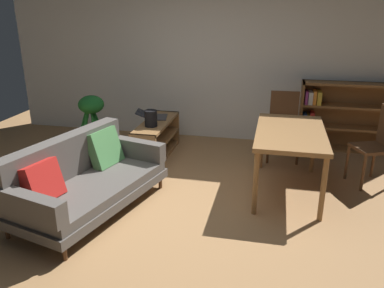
{
  "coord_description": "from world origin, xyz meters",
  "views": [
    {
      "loc": [
        1.05,
        -3.54,
        2.12
      ],
      "look_at": [
        0.17,
        0.48,
        0.64
      ],
      "focal_mm": 36.33,
      "sensor_mm": 36.0,
      "label": 1
    }
  ],
  "objects_px": {
    "open_laptop": "(153,116)",
    "desk_speaker": "(151,118)",
    "media_console": "(157,139)",
    "dining_table": "(290,137)",
    "bookshelf": "(340,116)",
    "dining_chair_near": "(284,121)",
    "fabric_couch": "(83,178)",
    "dining_chair_far": "(378,142)",
    "potted_floor_plant": "(92,119)"
  },
  "relations": [
    {
      "from": "potted_floor_plant",
      "to": "desk_speaker",
      "type": "bearing_deg",
      "value": -10.7
    },
    {
      "from": "potted_floor_plant",
      "to": "dining_table",
      "type": "height_order",
      "value": "potted_floor_plant"
    },
    {
      "from": "dining_table",
      "to": "potted_floor_plant",
      "type": "bearing_deg",
      "value": 165.33
    },
    {
      "from": "media_console",
      "to": "dining_chair_near",
      "type": "xyz_separation_m",
      "value": [
        1.81,
        0.31,
        0.29
      ]
    },
    {
      "from": "fabric_couch",
      "to": "dining_table",
      "type": "relative_size",
      "value": 1.39
    },
    {
      "from": "dining_chair_near",
      "to": "fabric_couch",
      "type": "bearing_deg",
      "value": -136.16
    },
    {
      "from": "potted_floor_plant",
      "to": "dining_chair_far",
      "type": "distance_m",
      "value": 3.93
    },
    {
      "from": "fabric_couch",
      "to": "open_laptop",
      "type": "relative_size",
      "value": 3.8
    },
    {
      "from": "dining_table",
      "to": "dining_chair_near",
      "type": "distance_m",
      "value": 1.11
    },
    {
      "from": "fabric_couch",
      "to": "dining_chair_far",
      "type": "distance_m",
      "value": 3.5
    },
    {
      "from": "open_laptop",
      "to": "dining_chair_near",
      "type": "height_order",
      "value": "dining_chair_near"
    },
    {
      "from": "potted_floor_plant",
      "to": "media_console",
      "type": "bearing_deg",
      "value": 2.21
    },
    {
      "from": "dining_chair_far",
      "to": "dining_table",
      "type": "bearing_deg",
      "value": -157.28
    },
    {
      "from": "media_console",
      "to": "potted_floor_plant",
      "type": "bearing_deg",
      "value": -177.79
    },
    {
      "from": "fabric_couch",
      "to": "bookshelf",
      "type": "height_order",
      "value": "bookshelf"
    },
    {
      "from": "dining_table",
      "to": "dining_chair_far",
      "type": "relative_size",
      "value": 1.41
    },
    {
      "from": "bookshelf",
      "to": "dining_table",
      "type": "bearing_deg",
      "value": -114.8
    },
    {
      "from": "fabric_couch",
      "to": "media_console",
      "type": "relative_size",
      "value": 1.54
    },
    {
      "from": "dining_chair_far",
      "to": "bookshelf",
      "type": "height_order",
      "value": "bookshelf"
    },
    {
      "from": "fabric_couch",
      "to": "dining_chair_near",
      "type": "relative_size",
      "value": 1.99
    },
    {
      "from": "open_laptop",
      "to": "dining_table",
      "type": "distance_m",
      "value": 2.21
    },
    {
      "from": "dining_table",
      "to": "media_console",
      "type": "bearing_deg",
      "value": 157.2
    },
    {
      "from": "open_laptop",
      "to": "fabric_couch",
      "type": "bearing_deg",
      "value": -95.56
    },
    {
      "from": "desk_speaker",
      "to": "dining_table",
      "type": "distance_m",
      "value": 1.95
    },
    {
      "from": "fabric_couch",
      "to": "dining_chair_far",
      "type": "height_order",
      "value": "dining_chair_far"
    },
    {
      "from": "desk_speaker",
      "to": "dining_table",
      "type": "xyz_separation_m",
      "value": [
        1.87,
        -0.56,
        0.05
      ]
    },
    {
      "from": "media_console",
      "to": "dining_table",
      "type": "distance_m",
      "value": 2.07
    },
    {
      "from": "desk_speaker",
      "to": "bookshelf",
      "type": "distance_m",
      "value": 2.88
    },
    {
      "from": "open_laptop",
      "to": "dining_chair_far",
      "type": "height_order",
      "value": "dining_chair_far"
    },
    {
      "from": "open_laptop",
      "to": "desk_speaker",
      "type": "relative_size",
      "value": 2.21
    },
    {
      "from": "media_console",
      "to": "desk_speaker",
      "type": "bearing_deg",
      "value": -90.6
    },
    {
      "from": "media_console",
      "to": "bookshelf",
      "type": "xyz_separation_m",
      "value": [
        2.64,
        0.9,
        0.26
      ]
    },
    {
      "from": "potted_floor_plant",
      "to": "bookshelf",
      "type": "relative_size",
      "value": 0.64
    },
    {
      "from": "dining_table",
      "to": "dining_chair_near",
      "type": "height_order",
      "value": "dining_chair_near"
    },
    {
      "from": "dining_table",
      "to": "bookshelf",
      "type": "xyz_separation_m",
      "value": [
        0.78,
        1.68,
        -0.16
      ]
    },
    {
      "from": "desk_speaker",
      "to": "bookshelf",
      "type": "xyz_separation_m",
      "value": [
        2.65,
        1.12,
        -0.11
      ]
    },
    {
      "from": "desk_speaker",
      "to": "dining_chair_far",
      "type": "relative_size",
      "value": 0.23
    },
    {
      "from": "media_console",
      "to": "dining_chair_near",
      "type": "relative_size",
      "value": 1.29
    },
    {
      "from": "fabric_couch",
      "to": "dining_chair_near",
      "type": "bearing_deg",
      "value": 43.84
    },
    {
      "from": "media_console",
      "to": "dining_chair_far",
      "type": "xyz_separation_m",
      "value": [
        2.93,
        -0.34,
        0.29
      ]
    },
    {
      "from": "media_console",
      "to": "bookshelf",
      "type": "bearing_deg",
      "value": 18.75
    },
    {
      "from": "open_laptop",
      "to": "desk_speaker",
      "type": "xyz_separation_m",
      "value": [
        0.11,
        -0.43,
        0.09
      ]
    },
    {
      "from": "potted_floor_plant",
      "to": "dining_chair_far",
      "type": "height_order",
      "value": "dining_chair_far"
    },
    {
      "from": "fabric_couch",
      "to": "desk_speaker",
      "type": "bearing_deg",
      "value": 78.87
    },
    {
      "from": "dining_chair_far",
      "to": "bookshelf",
      "type": "xyz_separation_m",
      "value": [
        -0.28,
        1.24,
        -0.02
      ]
    },
    {
      "from": "open_laptop",
      "to": "bookshelf",
      "type": "distance_m",
      "value": 2.84
    },
    {
      "from": "fabric_couch",
      "to": "potted_floor_plant",
      "type": "distance_m",
      "value": 1.81
    },
    {
      "from": "open_laptop",
      "to": "potted_floor_plant",
      "type": "distance_m",
      "value": 0.91
    },
    {
      "from": "fabric_couch",
      "to": "dining_chair_near",
      "type": "height_order",
      "value": "dining_chair_near"
    },
    {
      "from": "desk_speaker",
      "to": "dining_chair_near",
      "type": "bearing_deg",
      "value": 16.55
    }
  ]
}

